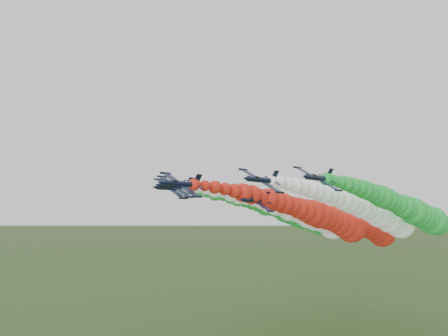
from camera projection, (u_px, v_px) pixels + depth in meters
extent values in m
cylinder|color=black|center=(182.00, 184.00, 88.02)|extent=(1.61, 9.66, 1.61)
cone|color=black|center=(161.00, 182.00, 83.58)|extent=(1.46, 1.93, 1.46)
cone|color=black|center=(199.00, 185.00, 92.13)|extent=(1.46, 0.97, 1.46)
ellipsoid|color=black|center=(175.00, 181.00, 86.25)|extent=(1.08, 2.02, 0.99)
cube|color=black|center=(181.00, 184.00, 87.89)|extent=(9.05, 2.04, 5.16)
cylinder|color=black|center=(165.00, 173.00, 90.91)|extent=(0.64, 2.79, 0.64)
cylinder|color=black|center=(197.00, 197.00, 84.88)|extent=(0.64, 2.79, 0.64)
cube|color=black|center=(197.00, 179.00, 90.94)|extent=(1.34, 1.61, 2.23)
cube|color=black|center=(196.00, 184.00, 91.17)|extent=(3.61, 1.18, 2.09)
sphere|color=#B01F13|center=(194.00, 185.00, 90.96)|extent=(2.60, 2.60, 2.60)
sphere|color=#B01F13|center=(205.00, 186.00, 93.56)|extent=(2.42, 2.42, 2.42)
sphere|color=#B01F13|center=(215.00, 187.00, 96.13)|extent=(2.99, 2.99, 2.99)
sphere|color=#B01F13|center=(225.00, 189.00, 98.68)|extent=(2.91, 2.91, 2.91)
sphere|color=#B01F13|center=(234.00, 191.00, 101.20)|extent=(3.41, 3.41, 3.41)
sphere|color=#B01F13|center=(243.00, 193.00, 103.69)|extent=(4.52, 4.52, 4.52)
sphere|color=#B01F13|center=(252.00, 195.00, 106.17)|extent=(4.77, 4.77, 4.77)
sphere|color=#B01F13|center=(260.00, 197.00, 108.62)|extent=(4.06, 4.06, 4.06)
sphere|color=#B01F13|center=(268.00, 199.00, 111.05)|extent=(5.43, 5.43, 5.43)
sphere|color=#B01F13|center=(276.00, 201.00, 113.45)|extent=(5.35, 5.35, 5.35)
sphere|color=#B01F13|center=(284.00, 203.00, 115.83)|extent=(5.52, 5.52, 5.52)
sphere|color=#B01F13|center=(291.00, 206.00, 118.19)|extent=(5.26, 5.26, 5.26)
sphere|color=#B01F13|center=(298.00, 208.00, 120.53)|extent=(5.91, 5.91, 5.91)
sphere|color=#B01F13|center=(305.00, 210.00, 122.84)|extent=(6.50, 6.50, 6.50)
sphere|color=#B01F13|center=(312.00, 213.00, 125.13)|extent=(7.45, 7.45, 7.45)
sphere|color=#B01F13|center=(319.00, 215.00, 127.40)|extent=(7.78, 7.78, 7.78)
sphere|color=#B01F13|center=(326.00, 218.00, 129.65)|extent=(7.07, 7.07, 7.07)
sphere|color=#B01F13|center=(332.00, 220.00, 131.87)|extent=(6.95, 6.95, 6.95)
sphere|color=#B01F13|center=(339.00, 222.00, 134.07)|extent=(7.48, 7.48, 7.48)
sphere|color=#B01F13|center=(345.00, 225.00, 136.25)|extent=(8.43, 8.43, 8.43)
sphere|color=#B01F13|center=(351.00, 227.00, 138.41)|extent=(9.65, 9.65, 9.65)
cylinder|color=black|center=(176.00, 186.00, 101.07)|extent=(1.61, 9.66, 1.61)
cone|color=black|center=(158.00, 185.00, 96.63)|extent=(1.46, 1.93, 1.46)
cone|color=black|center=(191.00, 187.00, 105.18)|extent=(1.46, 0.97, 1.46)
ellipsoid|color=black|center=(170.00, 184.00, 99.30)|extent=(1.08, 2.02, 0.99)
cube|color=black|center=(175.00, 186.00, 100.94)|extent=(9.05, 2.04, 5.16)
cylinder|color=black|center=(162.00, 177.00, 103.96)|extent=(0.64, 2.79, 0.64)
cylinder|color=black|center=(189.00, 197.00, 97.93)|extent=(0.64, 2.79, 0.64)
cube|color=black|center=(190.00, 182.00, 103.99)|extent=(1.34, 1.61, 2.23)
cube|color=black|center=(188.00, 186.00, 104.22)|extent=(3.61, 1.18, 2.09)
sphere|color=white|center=(187.00, 187.00, 104.01)|extent=(2.75, 2.75, 2.75)
sphere|color=white|center=(197.00, 187.00, 106.61)|extent=(2.84, 2.84, 2.84)
sphere|color=white|center=(206.00, 189.00, 109.18)|extent=(3.00, 3.00, 3.00)
sphere|color=white|center=(214.00, 190.00, 111.72)|extent=(3.88, 3.88, 3.88)
sphere|color=white|center=(223.00, 192.00, 114.25)|extent=(3.23, 3.23, 3.23)
sphere|color=white|center=(231.00, 193.00, 116.74)|extent=(4.47, 4.47, 4.47)
sphere|color=white|center=(239.00, 195.00, 119.22)|extent=(4.98, 4.98, 4.98)
sphere|color=white|center=(247.00, 197.00, 121.67)|extent=(4.42, 4.42, 4.42)
sphere|color=white|center=(254.00, 199.00, 124.10)|extent=(4.28, 4.28, 4.28)
sphere|color=white|center=(262.00, 201.00, 126.50)|extent=(4.67, 4.67, 4.67)
sphere|color=white|center=(269.00, 203.00, 128.88)|extent=(5.60, 5.60, 5.60)
sphere|color=white|center=(276.00, 205.00, 131.24)|extent=(6.22, 6.22, 6.22)
sphere|color=white|center=(283.00, 207.00, 133.58)|extent=(5.62, 5.62, 5.62)
sphere|color=white|center=(289.00, 209.00, 135.89)|extent=(7.13, 7.13, 7.13)
sphere|color=white|center=(296.00, 212.00, 138.18)|extent=(6.41, 6.41, 6.41)
sphere|color=white|center=(302.00, 214.00, 140.45)|extent=(6.84, 6.84, 6.84)
sphere|color=white|center=(308.00, 216.00, 142.69)|extent=(8.04, 8.04, 8.04)
sphere|color=white|center=(315.00, 218.00, 144.92)|extent=(8.27, 8.27, 8.27)
sphere|color=white|center=(321.00, 220.00, 147.12)|extent=(7.55, 7.55, 7.55)
sphere|color=white|center=(327.00, 223.00, 149.30)|extent=(7.91, 7.91, 7.91)
sphere|color=white|center=(333.00, 225.00, 151.46)|extent=(9.72, 9.72, 9.72)
cylinder|color=black|center=(262.00, 180.00, 89.78)|extent=(1.61, 9.66, 1.61)
cone|color=black|center=(246.00, 178.00, 85.34)|extent=(1.46, 1.93, 1.46)
cone|color=black|center=(275.00, 181.00, 93.88)|extent=(1.46, 0.97, 1.46)
ellipsoid|color=black|center=(257.00, 177.00, 88.01)|extent=(1.08, 2.02, 0.99)
cube|color=black|center=(261.00, 181.00, 89.64)|extent=(9.05, 2.04, 5.16)
cylinder|color=black|center=(243.00, 170.00, 92.66)|extent=(0.64, 2.79, 0.64)
cylinder|color=black|center=(280.00, 192.00, 86.63)|extent=(0.64, 2.79, 0.64)
cube|color=black|center=(275.00, 176.00, 92.69)|extent=(1.34, 1.61, 2.23)
cube|color=black|center=(273.00, 180.00, 92.93)|extent=(3.61, 1.18, 2.09)
sphere|color=white|center=(271.00, 181.00, 92.71)|extent=(2.26, 2.26, 2.26)
sphere|color=white|center=(280.00, 182.00, 95.31)|extent=(2.94, 2.94, 2.94)
sphere|color=white|center=(288.00, 184.00, 97.88)|extent=(3.07, 3.07, 3.07)
sphere|color=white|center=(295.00, 185.00, 100.43)|extent=(3.59, 3.59, 3.59)
sphere|color=white|center=(303.00, 187.00, 102.95)|extent=(3.74, 3.74, 3.74)
sphere|color=white|center=(310.00, 189.00, 105.45)|extent=(4.33, 4.33, 4.33)
sphere|color=white|center=(317.00, 191.00, 107.92)|extent=(4.35, 4.35, 4.35)
sphere|color=white|center=(324.00, 193.00, 110.37)|extent=(4.92, 4.92, 4.92)
sphere|color=white|center=(330.00, 196.00, 112.80)|extent=(4.50, 4.50, 4.50)
sphere|color=white|center=(337.00, 198.00, 115.20)|extent=(4.73, 4.73, 4.73)
sphere|color=white|center=(343.00, 200.00, 117.58)|extent=(5.49, 5.49, 5.49)
sphere|color=white|center=(349.00, 202.00, 119.94)|extent=(5.91, 5.91, 5.91)
sphere|color=white|center=(355.00, 205.00, 122.28)|extent=(5.88, 5.88, 5.88)
sphere|color=white|center=(361.00, 207.00, 124.59)|extent=(6.43, 6.43, 6.43)
sphere|color=white|center=(367.00, 210.00, 126.88)|extent=(6.27, 6.27, 6.27)
sphere|color=white|center=(373.00, 212.00, 129.15)|extent=(6.78, 6.78, 6.78)
sphere|color=white|center=(378.00, 214.00, 131.40)|extent=(7.73, 7.73, 7.73)
sphere|color=white|center=(384.00, 217.00, 133.62)|extent=(7.18, 7.18, 7.18)
sphere|color=white|center=(389.00, 219.00, 135.82)|extent=(8.32, 8.32, 8.32)
sphere|color=white|center=(395.00, 222.00, 138.01)|extent=(7.92, 7.92, 7.92)
sphere|color=white|center=(400.00, 224.00, 140.16)|extent=(9.02, 9.02, 9.02)
cylinder|color=black|center=(171.00, 188.00, 110.18)|extent=(1.61, 9.66, 1.61)
cone|color=black|center=(155.00, 187.00, 105.74)|extent=(1.46, 1.93, 1.46)
cone|color=black|center=(186.00, 189.00, 114.28)|extent=(1.46, 0.97, 1.46)
ellipsoid|color=black|center=(166.00, 186.00, 108.41)|extent=(1.08, 2.02, 0.99)
cube|color=black|center=(171.00, 189.00, 110.04)|extent=(9.05, 2.04, 5.16)
cylinder|color=black|center=(158.00, 179.00, 113.06)|extent=(0.64, 2.79, 0.64)
cylinder|color=black|center=(183.00, 198.00, 107.03)|extent=(0.64, 2.79, 0.64)
cube|color=black|center=(184.00, 184.00, 113.09)|extent=(1.34, 1.61, 2.23)
cube|color=black|center=(183.00, 188.00, 113.32)|extent=(3.61, 1.18, 2.09)
sphere|color=green|center=(182.00, 189.00, 113.11)|extent=(2.44, 2.44, 2.44)
sphere|color=green|center=(191.00, 189.00, 115.71)|extent=(2.70, 2.70, 2.70)
sphere|color=green|center=(199.00, 190.00, 118.28)|extent=(3.20, 3.20, 3.20)
sphere|color=green|center=(207.00, 192.00, 120.83)|extent=(3.30, 3.30, 3.30)
sphere|color=green|center=(215.00, 193.00, 123.35)|extent=(4.30, 4.30, 4.30)
sphere|color=green|center=(223.00, 195.00, 125.85)|extent=(3.60, 3.60, 3.60)
sphere|color=green|center=(231.00, 196.00, 128.32)|extent=(4.43, 4.43, 4.43)
sphere|color=green|center=(238.00, 198.00, 130.77)|extent=(4.94, 4.94, 4.94)
sphere|color=green|center=(245.00, 200.00, 133.20)|extent=(4.59, 4.59, 4.59)
sphere|color=green|center=(252.00, 202.00, 135.60)|extent=(5.10, 5.10, 5.10)
sphere|color=green|center=(259.00, 204.00, 137.98)|extent=(5.35, 5.35, 5.35)
sphere|color=green|center=(266.00, 206.00, 140.34)|extent=(6.51, 6.51, 6.51)
sphere|color=green|center=(272.00, 208.00, 142.68)|extent=(5.81, 5.81, 5.81)
sphere|color=green|center=(279.00, 210.00, 144.99)|extent=(5.92, 5.92, 5.92)
sphere|color=green|center=(285.00, 212.00, 147.28)|extent=(7.42, 7.42, 7.42)
sphere|color=green|center=(291.00, 214.00, 149.55)|extent=(7.62, 7.62, 7.62)
sphere|color=green|center=(297.00, 216.00, 151.80)|extent=(8.00, 8.00, 8.00)
sphere|color=green|center=(303.00, 218.00, 154.02)|extent=(8.21, 8.21, 8.21)
sphere|color=green|center=(309.00, 220.00, 156.22)|extent=(7.11, 7.11, 7.11)
sphere|color=green|center=(315.00, 222.00, 158.40)|extent=(8.12, 8.12, 8.12)
sphere|color=green|center=(321.00, 224.00, 160.56)|extent=(8.09, 8.09, 8.09)
cylinder|color=black|center=(318.00, 178.00, 88.79)|extent=(1.61, 9.66, 1.61)
cone|color=black|center=(305.00, 176.00, 84.35)|extent=(1.46, 1.93, 1.46)
cone|color=black|center=(329.00, 179.00, 92.90)|extent=(1.46, 0.97, 1.46)
ellipsoid|color=black|center=(314.00, 175.00, 87.02)|extent=(1.08, 2.02, 0.99)
cube|color=black|center=(317.00, 179.00, 88.66)|extent=(9.05, 2.04, 5.16)
cylinder|color=black|center=(297.00, 168.00, 91.68)|extent=(0.64, 2.79, 0.64)
cylinder|color=black|center=(338.00, 190.00, 85.65)|extent=(0.64, 2.79, 0.64)
cube|color=black|center=(329.00, 174.00, 91.71)|extent=(1.34, 1.61, 2.23)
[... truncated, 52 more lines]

